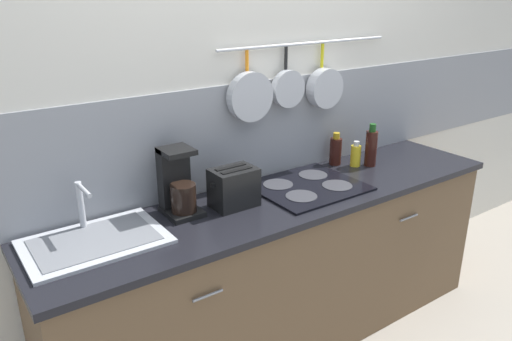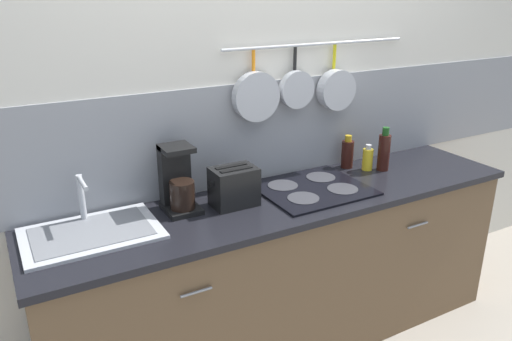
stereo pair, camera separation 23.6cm
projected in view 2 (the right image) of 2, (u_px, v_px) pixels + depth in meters
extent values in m
plane|color=#9E9384|center=(286.00, 340.00, 2.82)|extent=(12.00, 12.00, 0.00)
cube|color=silver|center=(258.00, 104.00, 2.64)|extent=(7.20, 0.06, 2.60)
cube|color=gray|center=(258.00, 131.00, 2.68)|extent=(7.20, 0.07, 0.54)
cylinder|color=#B7BABF|center=(319.00, 44.00, 2.64)|extent=(1.14, 0.02, 0.02)
cylinder|color=orange|center=(253.00, 60.00, 2.48)|extent=(0.02, 0.02, 0.10)
cylinder|color=#B7BABF|center=(256.00, 97.00, 2.52)|extent=(0.25, 0.05, 0.25)
cylinder|color=black|center=(295.00, 59.00, 2.60)|extent=(0.02, 0.02, 0.12)
cylinder|color=#B7BABF|center=(297.00, 90.00, 2.63)|extent=(0.20, 0.05, 0.20)
cylinder|color=gold|center=(334.00, 57.00, 2.72)|extent=(0.02, 0.02, 0.13)
cylinder|color=#B7BABF|center=(336.00, 90.00, 2.75)|extent=(0.22, 0.07, 0.22)
cube|color=brown|center=(288.00, 276.00, 2.67)|extent=(2.53, 0.53, 0.85)
cylinder|color=slate|center=(196.00, 292.00, 2.06)|extent=(0.14, 0.01, 0.01)
cylinder|color=slate|center=(418.00, 225.00, 2.64)|extent=(0.14, 0.01, 0.01)
cube|color=black|center=(290.00, 201.00, 2.52)|extent=(2.57, 0.57, 0.03)
cube|color=#B7BABF|center=(92.00, 233.00, 2.13)|extent=(0.57, 0.39, 0.01)
cube|color=slate|center=(91.00, 232.00, 2.13)|extent=(0.48, 0.31, 0.00)
cylinder|color=#B7BABF|center=(82.00, 199.00, 2.22)|extent=(0.03, 0.03, 0.23)
cylinder|color=#B7BABF|center=(82.00, 183.00, 2.12)|extent=(0.02, 0.15, 0.02)
cube|color=black|center=(181.00, 208.00, 2.37)|extent=(0.16, 0.20, 0.02)
cube|color=black|center=(175.00, 175.00, 2.37)|extent=(0.14, 0.07, 0.32)
cylinder|color=black|center=(182.00, 195.00, 2.32)|extent=(0.12, 0.12, 0.13)
cube|color=black|center=(176.00, 149.00, 2.28)|extent=(0.14, 0.15, 0.02)
cube|color=black|center=(234.00, 187.00, 2.40)|extent=(0.22, 0.15, 0.19)
cube|color=black|center=(236.00, 169.00, 2.34)|extent=(0.16, 0.03, 0.00)
cube|color=black|center=(231.00, 166.00, 2.39)|extent=(0.16, 0.03, 0.00)
cube|color=black|center=(212.00, 184.00, 2.33)|extent=(0.02, 0.02, 0.02)
cube|color=black|center=(312.00, 188.00, 2.61)|extent=(0.55, 0.48, 0.01)
cylinder|color=#38383D|center=(303.00, 198.00, 2.47)|extent=(0.16, 0.16, 0.00)
cylinder|color=#38383D|center=(343.00, 189.00, 2.59)|extent=(0.16, 0.16, 0.00)
cylinder|color=#38383D|center=(283.00, 185.00, 2.63)|extent=(0.16, 0.16, 0.00)
cylinder|color=#38383D|center=(321.00, 177.00, 2.74)|extent=(0.16, 0.16, 0.00)
cylinder|color=#33140F|center=(347.00, 154.00, 2.90)|extent=(0.07, 0.07, 0.16)
cylinder|color=#B28C19|center=(348.00, 138.00, 2.87)|extent=(0.04, 0.04, 0.03)
cylinder|color=yellow|center=(368.00, 159.00, 2.87)|extent=(0.06, 0.06, 0.12)
cylinder|color=beige|center=(369.00, 147.00, 2.85)|extent=(0.03, 0.03, 0.03)
cylinder|color=#33140F|center=(384.00, 153.00, 2.86)|extent=(0.07, 0.07, 0.21)
cylinder|color=#194C19|center=(386.00, 131.00, 2.81)|extent=(0.04, 0.04, 0.05)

